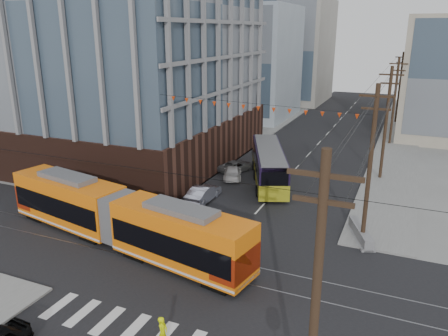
{
  "coord_description": "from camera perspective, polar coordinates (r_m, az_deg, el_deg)",
  "views": [
    {
      "loc": [
        10.52,
        -17.95,
        14.15
      ],
      "look_at": [
        -0.98,
        8.73,
        4.95
      ],
      "focal_mm": 35.0,
      "sensor_mm": 36.0,
      "label": 1
    }
  ],
  "objects": [
    {
      "name": "parked_car_silver",
      "position": [
        37.68,
        -2.72,
        -3.33
      ],
      "size": [
        1.62,
        4.4,
        1.44
      ],
      "primitive_type": "imported",
      "rotation": [
        0.0,
        0.0,
        3.12
      ],
      "color": "#ABAFC4",
      "rests_on": "ground"
    },
    {
      "name": "utility_pole_near",
      "position": [
        14.89,
        11.75,
        -18.38
      ],
      "size": [
        0.3,
        0.3,
        11.0
      ],
      "primitive_type": "cylinder",
      "color": "black",
      "rests_on": "ground"
    },
    {
      "name": "pedestrian",
      "position": [
        21.66,
        -8.0,
        -20.55
      ],
      "size": [
        0.5,
        0.67,
        1.67
      ],
      "primitive_type": "imported",
      "rotation": [
        0.0,
        0.0,
        1.74
      ],
      "color": "#EBFD03",
      "rests_on": "ground"
    },
    {
      "name": "office_building",
      "position": [
        52.29,
        -15.85,
        17.11
      ],
      "size": [
        30.0,
        25.0,
        28.6
      ],
      "primitive_type": "cube",
      "color": "#381E16",
      "rests_on": "ground"
    },
    {
      "name": "bg_bldg_nw_near",
      "position": [
        75.34,
        1.89,
        13.65
      ],
      "size": [
        18.0,
        16.0,
        18.0
      ],
      "primitive_type": "cube",
      "color": "#8C99A5",
      "rests_on": "ground"
    },
    {
      "name": "streetcar",
      "position": [
        30.68,
        -13.41,
        -6.35
      ],
      "size": [
        20.5,
        6.61,
        3.92
      ],
      "primitive_type": null,
      "rotation": [
        0.0,
        0.0,
        -0.19
      ],
      "color": "orange",
      "rests_on": "ground"
    },
    {
      "name": "parked_car_white",
      "position": [
        43.53,
        1.13,
        -0.54
      ],
      "size": [
        3.13,
        4.58,
        1.23
      ],
      "primitive_type": "imported",
      "rotation": [
        0.0,
        0.0,
        3.51
      ],
      "color": "beige",
      "rests_on": "ground"
    },
    {
      "name": "jersey_barrier",
      "position": [
        32.72,
        17.4,
        -8.1
      ],
      "size": [
        2.46,
        4.26,
        0.84
      ],
      "primitive_type": "cube",
      "rotation": [
        0.0,
        0.0,
        0.38
      ],
      "color": "gray",
      "rests_on": "ground"
    },
    {
      "name": "utility_pole_far",
      "position": [
        74.48,
        21.93,
        9.66
      ],
      "size": [
        0.3,
        0.3,
        11.0
      ],
      "primitive_type": "cylinder",
      "color": "black",
      "rests_on": "ground"
    },
    {
      "name": "parked_car_grey",
      "position": [
        45.55,
        1.67,
        0.25
      ],
      "size": [
        3.38,
        4.69,
        1.19
      ],
      "primitive_type": "imported",
      "rotation": [
        0.0,
        0.0,
        2.77
      ],
      "color": "#555657",
      "rests_on": "ground"
    },
    {
      "name": "ground",
      "position": [
        25.16,
        -6.09,
        -16.76
      ],
      "size": [
        160.0,
        160.0,
        0.0
      ],
      "primitive_type": "plane",
      "color": "slate"
    },
    {
      "name": "city_bus",
      "position": [
        42.42,
        5.89,
        0.44
      ],
      "size": [
        7.0,
        12.23,
        3.44
      ],
      "primitive_type": null,
      "rotation": [
        0.0,
        0.0,
        0.39
      ],
      "color": "black",
      "rests_on": "ground"
    },
    {
      "name": "bg_bldg_nw_far",
      "position": [
        93.32,
        8.35,
        14.85
      ],
      "size": [
        16.0,
        18.0,
        20.0
      ],
      "primitive_type": "cube",
      "color": "gray",
      "rests_on": "ground"
    }
  ]
}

